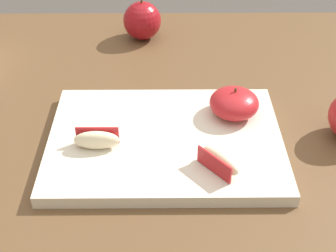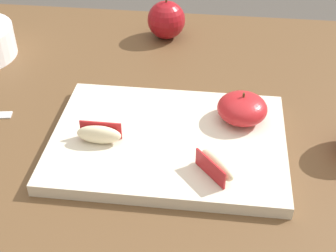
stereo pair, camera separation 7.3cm
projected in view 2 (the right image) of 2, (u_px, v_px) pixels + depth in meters
dining_table at (174, 158)px, 0.88m from camera, size 1.50×0.80×0.75m
cutting_board at (168, 141)px, 0.74m from camera, size 0.36×0.26×0.02m
apple_half_skin_up at (242, 108)px, 0.76m from camera, size 0.08×0.08×0.05m
apple_wedge_left at (99, 134)px, 0.72m from camera, size 0.07×0.02×0.03m
apple_wedge_near_knife at (217, 165)px, 0.66m from camera, size 0.06×0.07×0.03m
whole_apple_red_delicious at (166, 20)px, 1.01m from camera, size 0.08×0.08×0.09m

